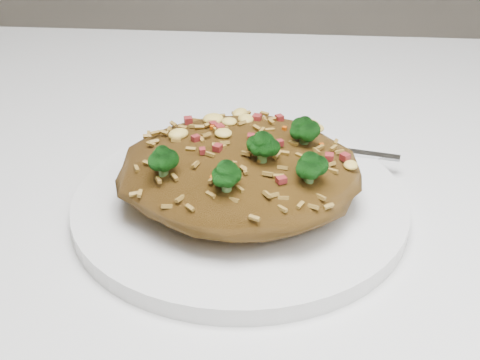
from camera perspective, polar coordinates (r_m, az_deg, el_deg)
name	(u,v)px	position (r m, az deg, el deg)	size (l,w,h in m)	color
dining_table	(271,278)	(0.61, 2.70, -8.37)	(1.20, 0.80, 0.75)	white
plate	(240,204)	(0.53, 0.00, -2.05)	(0.26, 0.26, 0.01)	white
fried_rice	(240,162)	(0.50, 0.03, 1.51)	(0.19, 0.17, 0.07)	brown
fork	(316,147)	(0.59, 6.47, 2.80)	(0.16, 0.05, 0.00)	silver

